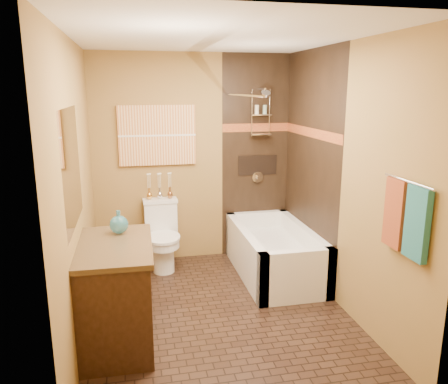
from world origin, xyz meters
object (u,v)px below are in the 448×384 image
object	(u,v)px
bathtub	(274,256)
vanity	(116,294)
sunset_painting	(157,135)
toilet	(162,235)

from	to	relation	value
bathtub	vanity	world-z (taller)	vanity
bathtub	vanity	xyz separation A→B (m)	(-1.72, -1.04, 0.22)
sunset_painting	vanity	world-z (taller)	sunset_painting
sunset_painting	bathtub	distance (m)	1.95
bathtub	vanity	bearing A→B (deg)	-148.85
toilet	vanity	bearing A→B (deg)	-109.85
sunset_painting	vanity	bearing A→B (deg)	-105.56
bathtub	vanity	distance (m)	2.03
sunset_painting	vanity	xyz separation A→B (m)	(-0.49, -1.77, -1.11)
sunset_painting	bathtub	xyz separation A→B (m)	(1.23, -0.73, -1.33)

